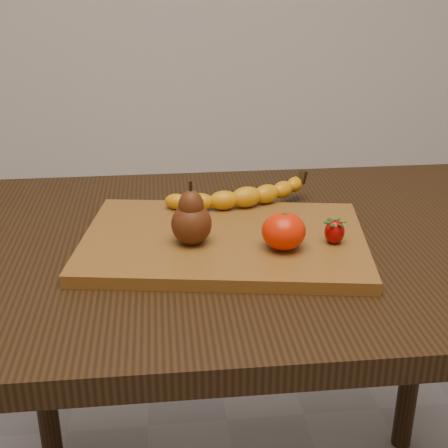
{
  "coord_description": "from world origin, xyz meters",
  "views": [
    {
      "loc": [
        -0.16,
        -0.93,
        1.19
      ],
      "look_at": [
        -0.06,
        -0.03,
        0.8
      ],
      "focal_mm": 50.0,
      "sensor_mm": 36.0,
      "label": 1
    }
  ],
  "objects": [
    {
      "name": "banana",
      "position": [
        -0.01,
        0.09,
        0.8
      ],
      "size": [
        0.24,
        0.12,
        0.04
      ],
      "primitive_type": null,
      "rotation": [
        0.0,
        0.0,
        0.28
      ],
      "color": "orange",
      "rests_on": "cutting_board"
    },
    {
      "name": "strawberry",
      "position": [
        0.11,
        -0.07,
        0.8
      ],
      "size": [
        0.03,
        0.03,
        0.04
      ],
      "primitive_type": null,
      "rotation": [
        0.0,
        0.0,
        -0.1
      ],
      "color": "#940504",
      "rests_on": "cutting_board"
    },
    {
      "name": "mandarin",
      "position": [
        0.03,
        -0.08,
        0.81
      ],
      "size": [
        0.08,
        0.08,
        0.06
      ],
      "primitive_type": "ellipsoid",
      "rotation": [
        0.0,
        0.0,
        -0.18
      ],
      "color": "red",
      "rests_on": "cutting_board"
    },
    {
      "name": "pear",
      "position": [
        -0.11,
        -0.05,
        0.83
      ],
      "size": [
        0.08,
        0.08,
        0.1
      ],
      "primitive_type": null,
      "rotation": [
        0.0,
        0.0,
        0.36
      ],
      "color": "#4D220C",
      "rests_on": "cutting_board"
    },
    {
      "name": "cutting_board",
      "position": [
        -0.06,
        -0.03,
        0.77
      ],
      "size": [
        0.49,
        0.37,
        0.02
      ],
      "primitive_type": "cube",
      "rotation": [
        0.0,
        0.0,
        -0.16
      ],
      "color": "brown",
      "rests_on": "table"
    },
    {
      "name": "table",
      "position": [
        0.0,
        0.0,
        0.66
      ],
      "size": [
        1.0,
        0.7,
        0.76
      ],
      "color": "black",
      "rests_on": "ground"
    }
  ]
}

